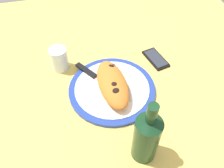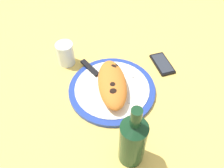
{
  "view_description": "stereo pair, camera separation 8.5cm",
  "coord_description": "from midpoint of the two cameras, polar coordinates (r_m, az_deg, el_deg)",
  "views": [
    {
      "loc": [
        -53.9,
        12.55,
        68.25
      ],
      "look_at": [
        0.0,
        0.0,
        3.7
      ],
      "focal_mm": 36.98,
      "sensor_mm": 36.0,
      "label": 1
    },
    {
      "loc": [
        -55.19,
        4.15,
        68.25
      ],
      "look_at": [
        0.0,
        0.0,
        3.7
      ],
      "focal_mm": 36.98,
      "sensor_mm": 36.0,
      "label": 2
    }
  ],
  "objects": [
    {
      "name": "wine_bottle",
      "position": [
        0.66,
        8.93,
        -13.94
      ],
      "size": [
        7.53,
        7.53,
        24.83
      ],
      "color": "#14381E",
      "rests_on": "ground_plane"
    },
    {
      "name": "smartphone",
      "position": [
        1.0,
        14.72,
        4.73
      ],
      "size": [
        13.66,
        8.91,
        1.16
      ],
      "color": "black",
      "rests_on": "ground_plane"
    },
    {
      "name": "fork",
      "position": [
        0.88,
        7.39,
        0.22
      ],
      "size": [
        16.48,
        4.85,
        0.4
      ],
      "color": "silver",
      "rests_on": "plate"
    },
    {
      "name": "knife",
      "position": [
        0.91,
        -1.77,
        2.84
      ],
      "size": [
        20.15,
        14.91,
        1.2
      ],
      "color": "silver",
      "rests_on": "plate"
    },
    {
      "name": "plate",
      "position": [
        0.87,
        2.79,
        -1.4
      ],
      "size": [
        32.71,
        32.71,
        1.7
      ],
      "color": "#233D99",
      "rests_on": "ground_plane"
    },
    {
      "name": "ground_plane",
      "position": [
        0.89,
        2.73,
        -2.34
      ],
      "size": [
        150.0,
        150.0,
        3.0
      ],
      "primitive_type": "cube",
      "color": "#DBB756"
    },
    {
      "name": "calzone",
      "position": [
        0.84,
        2.92,
        -0.09
      ],
      "size": [
        24.01,
        11.3,
        6.13
      ],
      "color": "orange",
      "rests_on": "plate"
    },
    {
      "name": "water_glass",
      "position": [
        0.96,
        -8.88,
        7.02
      ],
      "size": [
        7.01,
        7.01,
        9.65
      ],
      "color": "silver",
      "rests_on": "ground_plane"
    }
  ]
}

